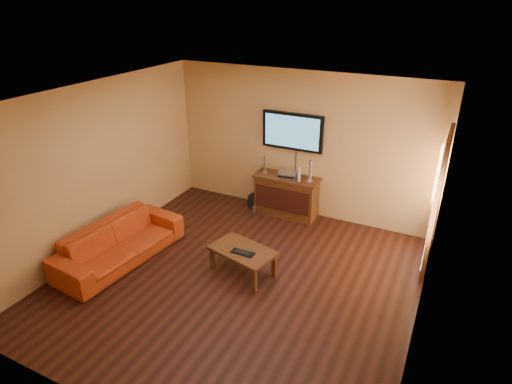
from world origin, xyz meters
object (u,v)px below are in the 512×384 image
Objects in this scene: television at (292,131)px; speaker_left at (265,165)px; game_console at (299,174)px; keyboard at (243,253)px; coffee_table at (243,253)px; speaker_right at (310,172)px; subwoofer at (256,201)px; bottle at (254,210)px; av_receiver at (287,175)px; sofa at (119,237)px; media_console at (286,196)px.

television is 3.58× the size of speaker_left.
game_console is 0.63× the size of keyboard.
speaker_right is (0.30, 2.04, 0.61)m from coffee_table.
subwoofer is 0.71× the size of keyboard.
subwoofer reaches higher than bottle.
subwoofer is at bearing 167.28° from av_receiver.
speaker_left is 0.47m from av_receiver.
speaker_right is 1.13× the size of keyboard.
television is at bearing 17.89° from subwoofer.
av_receiver is at bearing 1.76° from subwoofer.
television is 0.80m from av_receiver.
av_receiver reaches higher than keyboard.
game_console is at bearing 86.98° from coffee_table.
speaker_right is at bearing -35.14° from sofa.
av_receiver is (0.45, 0.00, -0.11)m from speaker_left.
av_receiver is 0.27m from game_console.
sofa is 8.36× the size of subwoofer.
bottle is (1.22, 2.31, -0.32)m from sofa.
coffee_table is 2.09m from game_console.
speaker_left is at bearing 178.90° from speaker_right.
media_console is 0.73m from speaker_right.
bottle is (0.11, -0.32, -0.04)m from subwoofer.
speaker_right is (0.45, -0.21, -0.64)m from television.
media_console is at bearing -90.00° from television.
speaker_left is at bearing 170.46° from av_receiver.
media_console is at bearing 95.30° from keyboard.
keyboard is at bearing -84.70° from media_console.
game_console is (-0.19, -0.02, -0.07)m from speaker_right.
speaker_left reaches higher than game_console.
media_console is 5.50× the size of game_console.
speaker_left reaches higher than subwoofer.
keyboard is (-0.06, -2.11, -0.46)m from game_console.
sofa reaches higher than coffee_table.
media_console reaches higher than subwoofer.
media_console is at bearing 27.15° from bottle.
sofa is 2.63m from bottle.
speaker_left is (-0.45, -0.19, -0.67)m from television.
sofa is at bearing -124.31° from media_console.
media_console is at bearing 1.02° from subwoofer.
speaker_right is at bearing 81.67° from coffee_table.
coffee_table is at bearing -98.33° from speaker_right.
game_console is at bearing -41.15° from television.
television is 3.50m from sofa.
subwoofer is at bearing 157.08° from game_console.
speaker_right is 2.10× the size of bottle.
av_receiver is 1.57× the size of game_console.
speaker_left is at bearing 106.92° from keyboard.
bottle is at bearing -107.11° from speaker_left.
av_receiver is (0.00, -0.19, -0.78)m from television.
speaker_left is 0.91× the size of keyboard.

